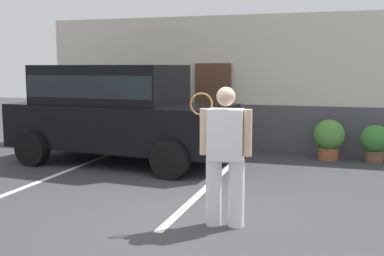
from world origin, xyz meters
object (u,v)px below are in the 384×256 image
at_px(potted_plant_secondary, 375,141).
at_px(parked_suv, 117,109).
at_px(tennis_player_man, 225,154).
at_px(potted_plant_by_porch, 329,137).

bearing_deg(potted_plant_secondary, parked_suv, -162.14).
xyz_separation_m(parked_suv, potted_plant_secondary, (5.22, 1.68, -0.71)).
distance_m(tennis_player_man, potted_plant_secondary, 5.38).
bearing_deg(potted_plant_secondary, potted_plant_by_porch, -176.60).
bearing_deg(tennis_player_man, potted_plant_secondary, -118.22).
relative_size(tennis_player_man, potted_plant_by_porch, 2.01).
bearing_deg(potted_plant_by_porch, potted_plant_secondary, 3.40).
relative_size(parked_suv, potted_plant_by_porch, 5.40).
xyz_separation_m(tennis_player_man, potted_plant_by_porch, (1.20, 4.86, -0.44)).
bearing_deg(potted_plant_by_porch, tennis_player_man, -103.82).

